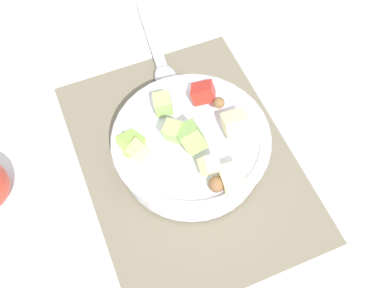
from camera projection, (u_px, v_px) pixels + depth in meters
ground_plane at (187, 160)px, 0.71m from camera, size 2.40×2.40×0.00m
placemat at (187, 159)px, 0.71m from camera, size 0.41×0.30×0.01m
salad_bowl at (192, 146)px, 0.68m from camera, size 0.22×0.22×0.11m
serving_spoon at (160, 59)px, 0.80m from camera, size 0.21×0.05×0.01m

